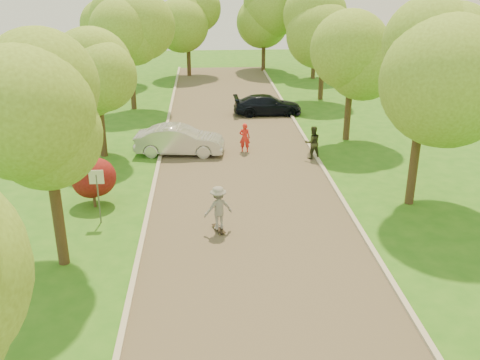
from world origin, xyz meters
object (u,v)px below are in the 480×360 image
object	(u,v)px
dark_sedan	(267,105)
longboard	(219,229)
person_striped	(245,138)
street_sign	(97,185)
skateboarder	(218,208)
person_olive	(312,143)
silver_sedan	(180,140)

from	to	relation	value
dark_sedan	longboard	distance (m)	17.27
longboard	person_striped	xyz separation A→B (m)	(1.67, 9.15, 0.70)
street_sign	skateboarder	size ratio (longest dim) A/B	1.29
person_striped	person_olive	distance (m)	3.63
silver_sedan	street_sign	bearing A→B (deg)	166.94
person_striped	skateboarder	bearing A→B (deg)	86.91
silver_sedan	longboard	size ratio (longest dim) A/B	5.18
silver_sedan	dark_sedan	size ratio (longest dim) A/B	1.02
street_sign	skateboarder	world-z (taller)	street_sign
longboard	person_olive	size ratio (longest dim) A/B	0.52
person_striped	silver_sedan	bearing A→B (deg)	9.29
person_striped	person_olive	size ratio (longest dim) A/B	0.92
street_sign	longboard	size ratio (longest dim) A/B	2.43
longboard	street_sign	bearing A→B (deg)	-32.57
silver_sedan	longboard	xyz separation A→B (m)	(1.77, -9.03, -0.67)
dark_sedan	person_striped	bearing A→B (deg)	163.55
dark_sedan	person_striped	distance (m)	7.97
skateboarder	person_striped	bearing A→B (deg)	-120.27
street_sign	person_olive	bearing A→B (deg)	35.46
street_sign	longboard	world-z (taller)	street_sign
skateboarder	person_olive	size ratio (longest dim) A/B	0.98
street_sign	silver_sedan	bearing A→B (deg)	70.93
silver_sedan	person_striped	distance (m)	3.44
dark_sedan	skateboarder	bearing A→B (deg)	166.25
dark_sedan	longboard	bearing A→B (deg)	166.25
person_olive	skateboarder	bearing A→B (deg)	47.38
silver_sedan	person_olive	world-z (taller)	person_olive
dark_sedan	person_striped	xyz separation A→B (m)	(-2.11, -7.69, 0.13)
longboard	skateboarder	world-z (taller)	skateboarder
street_sign	person_olive	size ratio (longest dim) A/B	1.26
dark_sedan	longboard	size ratio (longest dim) A/B	5.05
silver_sedan	dark_sedan	bearing A→B (deg)	-29.40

